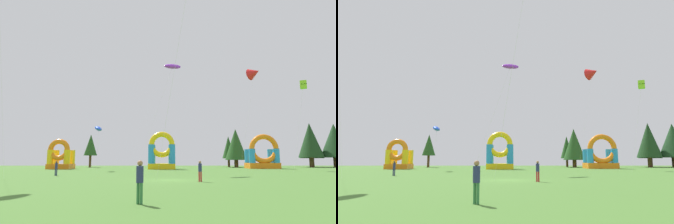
% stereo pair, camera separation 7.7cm
% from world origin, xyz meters
% --- Properties ---
extents(ground_plane, '(120.00, 120.00, 0.00)m').
position_xyz_m(ground_plane, '(0.00, 0.00, 0.00)').
color(ground_plane, '#47752D').
extents(kite_blue_parafoil, '(1.98, 3.53, 7.31)m').
position_xyz_m(kite_blue_parafoil, '(-11.06, 21.55, 6.59)').
color(kite_blue_parafoil, blue).
rests_on(kite_blue_parafoil, ground_plane).
extents(kite_purple_parafoil, '(5.99, 5.95, 14.94)m').
position_xyz_m(kite_purple_parafoil, '(0.59, 13.08, 14.21)').
color(kite_purple_parafoil, purple).
rests_on(kite_purple_parafoil, ground_plane).
extents(kite_red_delta, '(5.65, 5.05, 18.97)m').
position_xyz_m(kite_red_delta, '(16.16, 27.86, 17.71)').
color(kite_red_delta, red).
rests_on(kite_red_delta, ground_plane).
extents(kite_lime_box, '(2.36, 1.46, 12.68)m').
position_xyz_m(kite_lime_box, '(19.01, 14.72, 12.12)').
color(kite_lime_box, '#8CD826').
rests_on(kite_lime_box, ground_plane).
extents(person_near_camera, '(0.34, 0.34, 1.66)m').
position_xyz_m(person_near_camera, '(2.43, -1.71, 0.99)').
color(person_near_camera, '#B21E26').
rests_on(person_near_camera, ground_plane).
extents(person_left_edge, '(0.41, 0.41, 1.74)m').
position_xyz_m(person_left_edge, '(-1.38, -13.73, 1.03)').
color(person_left_edge, '#33723F').
rests_on(person_left_edge, ground_plane).
extents(person_far_side, '(0.30, 0.30, 1.62)m').
position_xyz_m(person_far_side, '(-12.30, 7.28, 0.96)').
color(person_far_side, navy).
rests_on(person_far_side, ground_plane).
extents(inflatable_orange_dome, '(5.88, 4.39, 6.57)m').
position_xyz_m(inflatable_orange_dome, '(18.55, 32.61, 2.28)').
color(inflatable_orange_dome, orange).
rests_on(inflatable_orange_dome, ground_plane).
extents(inflatable_yellow_castle, '(4.86, 4.27, 6.70)m').
position_xyz_m(inflatable_yellow_castle, '(-1.03, 29.07, 2.52)').
color(inflatable_yellow_castle, yellow).
rests_on(inflatable_yellow_castle, ground_plane).
extents(inflatable_red_slide, '(4.16, 4.09, 5.45)m').
position_xyz_m(inflatable_red_slide, '(-19.76, 30.03, 1.99)').
color(inflatable_red_slide, orange).
rests_on(inflatable_red_slide, ground_plane).
extents(tree_row_0, '(2.90, 2.90, 7.27)m').
position_xyz_m(tree_row_0, '(-17.04, 41.26, 4.87)').
color(tree_row_0, '#4C331E').
rests_on(tree_row_0, ground_plane).
extents(tree_row_1, '(2.94, 2.94, 7.18)m').
position_xyz_m(tree_row_1, '(14.50, 44.97, 4.53)').
color(tree_row_1, '#4C331E').
rests_on(tree_row_1, ground_plane).
extents(tree_row_2, '(4.88, 4.88, 8.52)m').
position_xyz_m(tree_row_2, '(15.33, 41.02, 5.04)').
color(tree_row_2, '#4C331E').
rests_on(tree_row_2, ground_plane).
extents(tree_row_3, '(5.43, 5.43, 9.93)m').
position_xyz_m(tree_row_3, '(32.33, 41.53, 5.99)').
color(tree_row_3, '#4C331E').
rests_on(tree_row_3, ground_plane).
extents(tree_row_4, '(5.25, 5.25, 9.47)m').
position_xyz_m(tree_row_4, '(33.66, 44.10, 5.70)').
color(tree_row_4, '#4C331E').
rests_on(tree_row_4, ground_plane).
extents(tree_row_5, '(6.44, 6.44, 9.94)m').
position_xyz_m(tree_row_5, '(38.54, 42.76, 6.01)').
color(tree_row_5, '#4C331E').
rests_on(tree_row_5, ground_plane).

